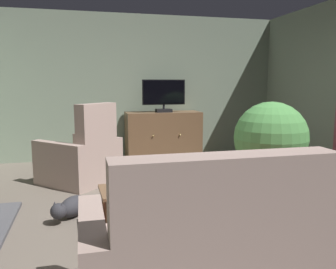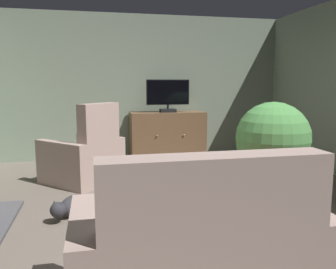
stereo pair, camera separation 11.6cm
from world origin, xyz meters
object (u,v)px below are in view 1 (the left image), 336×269
tv_cabinet (163,137)px  cat (71,207)px  coffee_table (159,191)px  armchair_facing_sofa (82,159)px  potted_plant_leafy_by_curtain (271,140)px  television (164,95)px  sofa_floral (207,258)px  tv_remote (162,185)px

tv_cabinet → cat: (-1.64, -2.64, -0.31)m
cat → coffee_table: bearing=-29.3°
armchair_facing_sofa → potted_plant_leafy_by_curtain: potted_plant_leafy_by_curtain is taller
television → armchair_facing_sofa: size_ratio=0.63×
armchair_facing_sofa → potted_plant_leafy_by_curtain: bearing=-25.4°
sofa_floral → armchair_facing_sofa: 3.25m
tv_cabinet → potted_plant_leafy_by_curtain: bearing=-70.5°
armchair_facing_sofa → cat: bearing=-95.4°
tv_cabinet → armchair_facing_sofa: bearing=-139.5°
television → tv_remote: television is taller
tv_remote → armchair_facing_sofa: size_ratio=0.13×
tv_remote → armchair_facing_sofa: (-0.76, 1.83, -0.09)m
tv_cabinet → sofa_floral: sofa_floral is taller
tv_remote → potted_plant_leafy_by_curtain: 1.77m
television → cat: (-1.64, -2.59, -1.10)m
coffee_table → potted_plant_leafy_by_curtain: potted_plant_leafy_by_curtain is taller
coffee_table → sofa_floral: sofa_floral is taller
television → coffee_table: (-0.78, -3.07, -0.84)m
tv_cabinet → tv_remote: bearing=-103.4°
coffee_table → tv_cabinet: bearing=76.1°
sofa_floral → tv_remote: bearing=89.2°
potted_plant_leafy_by_curtain → armchair_facing_sofa: bearing=154.6°
coffee_table → armchair_facing_sofa: (-0.73, 1.84, -0.03)m
television → cat: size_ratio=1.31×
armchair_facing_sofa → cat: 1.38m
coffee_table → potted_plant_leafy_by_curtain: size_ratio=0.97×
tv_cabinet → coffee_table: size_ratio=1.20×
tv_cabinet → television: television is taller
tv_cabinet → coffee_table: bearing=-103.9°
coffee_table → television: bearing=75.8°
coffee_table → armchair_facing_sofa: armchair_facing_sofa is taller
tv_remote → sofa_floral: sofa_floral is taller
tv_cabinet → cat: tv_cabinet is taller
tv_cabinet → armchair_facing_sofa: size_ratio=1.09×
tv_remote → cat: size_ratio=0.28×
sofa_floral → armchair_facing_sofa: bearing=103.2°
coffee_table → tv_remote: (0.03, 0.00, 0.06)m
coffee_table → cat: size_ratio=1.90×
coffee_table → tv_remote: bearing=6.6°
armchair_facing_sofa → cat: size_ratio=2.09×
television → tv_remote: bearing=-103.7°
armchair_facing_sofa → potted_plant_leafy_by_curtain: (2.36, -1.12, 0.36)m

